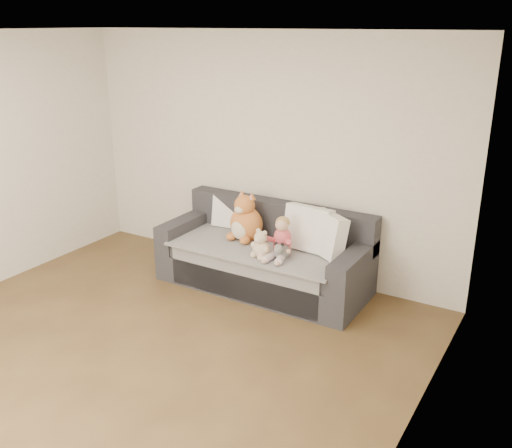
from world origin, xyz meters
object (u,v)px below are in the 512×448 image
at_px(toddler, 281,240).
at_px(plush_cat, 246,221).
at_px(sofa, 265,258).
at_px(teddy_bear, 261,246).
at_px(sippy_cup, 258,248).

xyz_separation_m(toddler, plush_cat, (-0.54, 0.21, 0.03)).
distance_m(sofa, teddy_bear, 0.47).
relative_size(plush_cat, sippy_cup, 5.30).
bearing_deg(sofa, sippy_cup, -75.83).
height_order(sofa, toddler, toddler).
bearing_deg(sofa, teddy_bear, -66.96).
distance_m(sofa, sippy_cup, 0.34).
distance_m(plush_cat, teddy_bear, 0.54).
bearing_deg(toddler, plush_cat, 152.19).
xyz_separation_m(toddler, sippy_cup, (-0.23, -0.05, -0.11)).
relative_size(sofa, sippy_cup, 21.13).
xyz_separation_m(plush_cat, teddy_bear, (0.40, -0.36, -0.08)).
height_order(sofa, plush_cat, plush_cat).
height_order(sofa, sippy_cup, sofa).
xyz_separation_m(sofa, plush_cat, (-0.25, 0.01, 0.36)).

